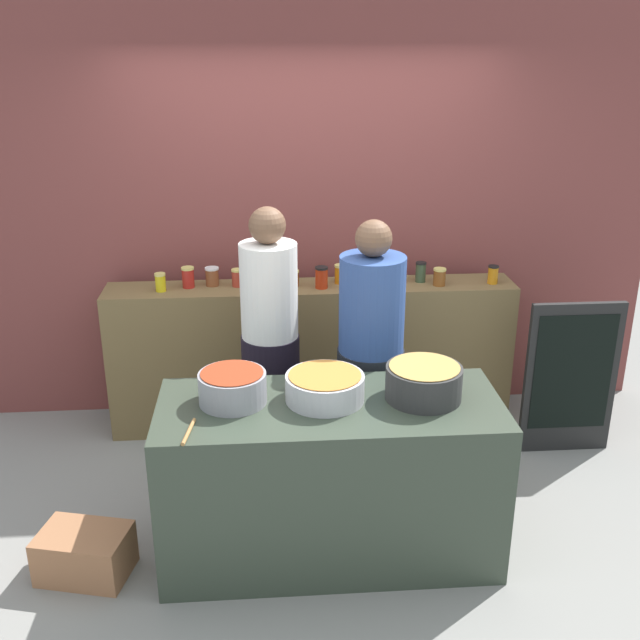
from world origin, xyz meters
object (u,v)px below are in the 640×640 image
(preserve_jar_7, at_px, (340,274))
(preserve_jar_10, at_px, (439,277))
(wooden_spoon, at_px, (189,432))
(bread_crate, at_px, (85,553))
(chalkboard_sign, at_px, (571,378))
(preserve_jar_4, at_px, (271,276))
(cooking_pot_right, at_px, (424,382))
(preserve_jar_3, at_px, (237,278))
(cooking_pot_center, at_px, (325,387))
(preserve_jar_5, at_px, (294,278))
(preserve_jar_9, at_px, (421,272))
(preserve_jar_6, at_px, (322,277))
(preserve_jar_11, at_px, (493,274))
(preserve_jar_0, at_px, (160,282))
(preserve_jar_8, at_px, (396,273))
(preserve_jar_1, at_px, (188,277))
(cooking_pot_left, at_px, (233,388))
(cook_in_cap, at_px, (370,374))
(cook_with_tongs, at_px, (271,359))
(preserve_jar_2, at_px, (212,276))

(preserve_jar_7, relative_size, preserve_jar_10, 1.10)
(wooden_spoon, xyz_separation_m, bread_crate, (-0.57, 0.14, -0.75))
(chalkboard_sign, bearing_deg, preserve_jar_7, 158.98)
(preserve_jar_4, bearing_deg, wooden_spoon, -103.61)
(cooking_pot_right, distance_m, wooden_spoon, 1.16)
(preserve_jar_3, relative_size, preserve_jar_7, 0.92)
(preserve_jar_4, xyz_separation_m, cooking_pot_center, (0.24, -1.38, -0.14))
(preserve_jar_5, bearing_deg, preserve_jar_9, 1.67)
(preserve_jar_10, height_order, wooden_spoon, preserve_jar_10)
(preserve_jar_9, height_order, chalkboard_sign, preserve_jar_9)
(preserve_jar_6, xyz_separation_m, preserve_jar_11, (1.14, 0.01, -0.01))
(preserve_jar_0, distance_m, wooden_spoon, 1.65)
(preserve_jar_4, relative_size, cooking_pot_right, 0.35)
(preserve_jar_0, height_order, preserve_jar_11, preserve_jar_11)
(preserve_jar_8, xyz_separation_m, preserve_jar_10, (0.27, -0.09, -0.00))
(preserve_jar_5, relative_size, preserve_jar_10, 0.92)
(preserve_jar_3, xyz_separation_m, cooking_pot_center, (0.46, -1.38, -0.14))
(preserve_jar_1, xyz_separation_m, chalkboard_sign, (2.41, -0.53, -0.56))
(cooking_pot_left, bearing_deg, cooking_pot_center, -1.47)
(preserve_jar_9, bearing_deg, preserve_jar_3, -179.74)
(preserve_jar_5, distance_m, cook_in_cap, 0.97)
(preserve_jar_5, height_order, cooking_pot_right, preserve_jar_5)
(wooden_spoon, relative_size, cook_with_tongs, 0.14)
(preserve_jar_4, xyz_separation_m, preserve_jar_7, (0.46, 0.02, -0.00))
(cooking_pot_right, bearing_deg, preserve_jar_7, 100.86)
(preserve_jar_4, distance_m, cooking_pot_left, 1.39)
(preserve_jar_0, relative_size, preserve_jar_11, 0.99)
(preserve_jar_0, distance_m, cooking_pot_center, 1.63)
(preserve_jar_1, bearing_deg, cook_in_cap, -37.99)
(cook_with_tongs, relative_size, cook_in_cap, 1.02)
(preserve_jar_5, height_order, preserve_jar_7, preserve_jar_7)
(preserve_jar_0, xyz_separation_m, preserve_jar_11, (2.17, -0.01, 0.00))
(preserve_jar_3, height_order, preserve_jar_8, preserve_jar_8)
(preserve_jar_2, height_order, preserve_jar_8, preserve_jar_2)
(cooking_pot_center, distance_m, cook_with_tongs, 0.81)
(preserve_jar_8, relative_size, preserve_jar_11, 0.99)
(chalkboard_sign, bearing_deg, cook_with_tongs, -176.93)
(wooden_spoon, xyz_separation_m, cook_in_cap, (0.95, 0.82, -0.13))
(preserve_jar_8, bearing_deg, preserve_jar_4, -178.76)
(cooking_pot_right, bearing_deg, preserve_jar_5, 112.72)
(preserve_jar_1, relative_size, cooking_pot_center, 0.35)
(preserve_jar_2, distance_m, preserve_jar_10, 1.49)
(preserve_jar_5, height_order, preserve_jar_11, preserve_jar_11)
(preserve_jar_9, distance_m, cook_in_cap, 1.02)
(preserve_jar_2, bearing_deg, preserve_jar_4, -5.23)
(preserve_jar_4, bearing_deg, bread_crate, -122.70)
(preserve_jar_6, relative_size, preserve_jar_11, 1.18)
(preserve_jar_10, distance_m, bread_crate, 2.70)
(chalkboard_sign, bearing_deg, preserve_jar_5, 163.47)
(cooking_pot_right, bearing_deg, preserve_jar_8, 85.84)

